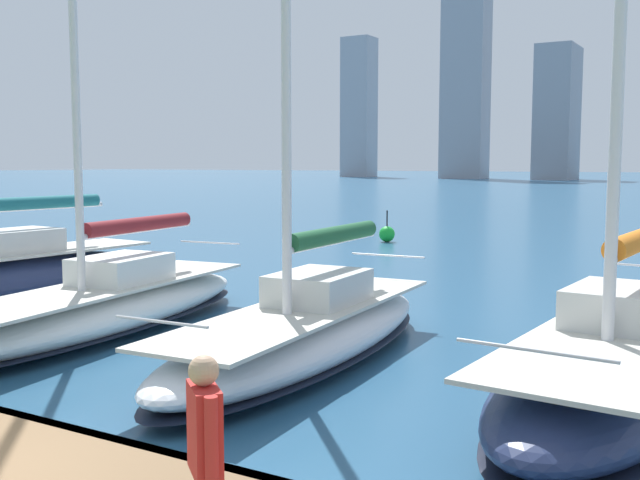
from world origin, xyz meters
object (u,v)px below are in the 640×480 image
Objects in this scene: sailboat_orange at (617,364)px; sailboat_maroon at (107,302)px; sailboat_forest at (306,328)px; channel_buoy at (387,234)px; person_red_shirt at (205,445)px.

sailboat_orange is 9.98m from sailboat_maroon.
sailboat_forest reaches higher than channel_buoy.
sailboat_orange reaches higher than sailboat_maroon.
sailboat_forest is 7.23× the size of channel_buoy.
sailboat_forest is (5.15, -0.18, -0.11)m from sailboat_orange.
sailboat_orange is 5.16m from sailboat_forest.
sailboat_orange is at bearing 179.24° from sailboat_maroon.
person_red_shirt is (1.64, 6.95, 0.85)m from sailboat_orange.
sailboat_forest is 20.27m from channel_buoy.
sailboat_forest is 6.38× the size of person_red_shirt.
person_red_shirt is at bearing 112.60° from channel_buoy.
person_red_shirt is 28.22m from channel_buoy.
sailboat_orange is at bearing 178.04° from sailboat_forest.
sailboat_maroon is at bearing -40.35° from person_red_shirt.
sailboat_orange is 7.19m from person_red_shirt.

